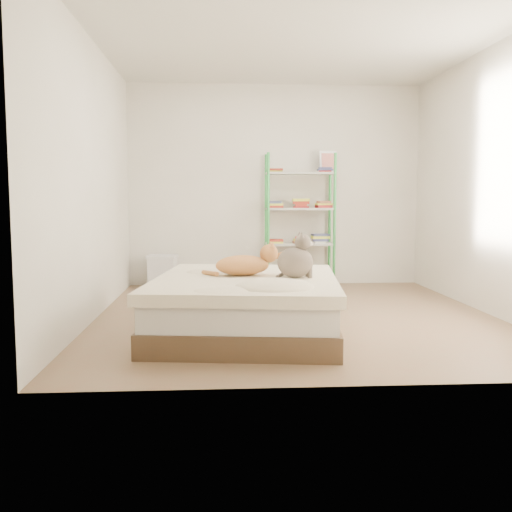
{
  "coord_description": "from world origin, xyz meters",
  "views": [
    {
      "loc": [
        -0.73,
        -5.39,
        1.12
      ],
      "look_at": [
        -0.41,
        -0.37,
        0.62
      ],
      "focal_mm": 40.0,
      "sensor_mm": 36.0,
      "label": 1
    }
  ],
  "objects": [
    {
      "name": "grey_cat",
      "position": [
        -0.11,
        -0.74,
        0.66
      ],
      "size": [
        0.34,
        0.29,
        0.37
      ],
      "primitive_type": null,
      "rotation": [
        0.0,
        0.0,
        1.63
      ],
      "color": "gray",
      "rests_on": "bed"
    },
    {
      "name": "bed",
      "position": [
        -0.51,
        -0.67,
        0.24
      ],
      "size": [
        1.71,
        2.03,
        0.47
      ],
      "rotation": [
        0.0,
        0.0,
        -0.13
      ],
      "color": "#4A3A29",
      "rests_on": "ground"
    },
    {
      "name": "cardboard_box",
      "position": [
        -0.25,
        0.87,
        0.17
      ],
      "size": [
        0.54,
        0.54,
        0.38
      ],
      "rotation": [
        0.0,
        0.0,
        -0.23
      ],
      "color": "#AE714C",
      "rests_on": "ground"
    },
    {
      "name": "orange_cat",
      "position": [
        -0.53,
        -0.57,
        0.58
      ],
      "size": [
        0.58,
        0.36,
        0.22
      ],
      "primitive_type": null,
      "rotation": [
        0.0,
        0.0,
        0.12
      ],
      "color": "#D49047",
      "rests_on": "bed"
    },
    {
      "name": "shelf_unit",
      "position": [
        0.31,
        1.88,
        0.8
      ],
      "size": [
        0.92,
        0.36,
        1.74
      ],
      "color": "green",
      "rests_on": "ground"
    },
    {
      "name": "room",
      "position": [
        0.0,
        0.0,
        1.3
      ],
      "size": [
        3.81,
        4.21,
        2.61
      ],
      "color": "#875F45",
      "rests_on": "ground"
    },
    {
      "name": "white_bin",
      "position": [
        -1.45,
        1.85,
        0.21
      ],
      "size": [
        0.39,
        0.35,
        0.42
      ],
      "rotation": [
        0.0,
        0.0,
        -0.1
      ],
      "color": "white",
      "rests_on": "ground"
    }
  ]
}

